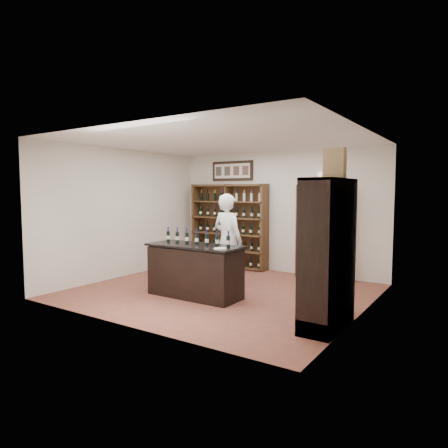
% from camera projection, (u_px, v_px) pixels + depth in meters
% --- Properties ---
extents(floor, '(5.50, 5.50, 0.00)m').
position_uv_depth(floor, '(221.00, 291.00, 8.04)').
color(floor, brown).
rests_on(floor, ground).
extents(ceiling, '(5.50, 5.50, 0.00)m').
position_uv_depth(ceiling, '(221.00, 141.00, 7.79)').
color(ceiling, white).
rests_on(ceiling, wall_back).
extents(wall_back, '(5.50, 0.04, 3.00)m').
position_uv_depth(wall_back, '(277.00, 212.00, 9.99)').
color(wall_back, silver).
rests_on(wall_back, ground).
extents(wall_left, '(0.04, 5.00, 3.00)m').
position_uv_depth(wall_left, '(125.00, 213.00, 9.43)').
color(wall_left, silver).
rests_on(wall_left, ground).
extents(wall_right, '(0.04, 5.00, 3.00)m').
position_uv_depth(wall_right, '(363.00, 223.00, 6.40)').
color(wall_right, silver).
rests_on(wall_right, ground).
extents(wine_shelf, '(2.20, 0.38, 2.20)m').
position_uv_depth(wine_shelf, '(230.00, 226.00, 10.60)').
color(wine_shelf, '#52321C').
rests_on(wine_shelf, ground).
extents(framed_picture, '(1.25, 0.04, 0.52)m').
position_uv_depth(framed_picture, '(232.00, 171.00, 10.59)').
color(framed_picture, black).
rests_on(framed_picture, wall_back).
extents(arched_doorway, '(1.17, 0.35, 2.17)m').
position_uv_depth(arched_doorway, '(322.00, 229.00, 9.19)').
color(arched_doorway, black).
rests_on(arched_doorway, ground).
extents(emergency_light, '(0.30, 0.10, 0.10)m').
position_uv_depth(emergency_light, '(325.00, 174.00, 9.16)').
color(emergency_light, white).
rests_on(emergency_light, wall_back).
extents(tasting_counter, '(1.88, 0.78, 1.00)m').
position_uv_depth(tasting_counter, '(195.00, 271.00, 7.61)').
color(tasting_counter, black).
rests_on(tasting_counter, ground).
extents(counter_bottle_0, '(0.07, 0.07, 0.30)m').
position_uv_depth(counter_bottle_0, '(168.00, 236.00, 8.01)').
color(counter_bottle_0, black).
rests_on(counter_bottle_0, tasting_counter).
extents(counter_bottle_1, '(0.07, 0.07, 0.30)m').
position_uv_depth(counter_bottle_1, '(177.00, 237.00, 7.87)').
color(counter_bottle_1, black).
rests_on(counter_bottle_1, tasting_counter).
extents(counter_bottle_2, '(0.07, 0.07, 0.30)m').
position_uv_depth(counter_bottle_2, '(187.00, 238.00, 7.74)').
color(counter_bottle_2, black).
rests_on(counter_bottle_2, tasting_counter).
extents(counter_bottle_3, '(0.07, 0.07, 0.30)m').
position_uv_depth(counter_bottle_3, '(197.00, 239.00, 7.61)').
color(counter_bottle_3, black).
rests_on(counter_bottle_3, tasting_counter).
extents(counter_bottle_4, '(0.07, 0.07, 0.30)m').
position_uv_depth(counter_bottle_4, '(207.00, 240.00, 7.48)').
color(counter_bottle_4, black).
rests_on(counter_bottle_4, tasting_counter).
extents(counter_bottle_5, '(0.07, 0.07, 0.30)m').
position_uv_depth(counter_bottle_5, '(217.00, 241.00, 7.34)').
color(counter_bottle_5, black).
rests_on(counter_bottle_5, tasting_counter).
extents(counter_bottle_6, '(0.07, 0.07, 0.30)m').
position_uv_depth(counter_bottle_6, '(228.00, 241.00, 7.21)').
color(counter_bottle_6, black).
rests_on(counter_bottle_6, tasting_counter).
extents(side_cabinet, '(0.48, 1.20, 2.20)m').
position_uv_depth(side_cabinet, '(330.00, 277.00, 5.84)').
color(side_cabinet, black).
rests_on(side_cabinet, ground).
extents(shopkeeper, '(0.77, 0.56, 1.96)m').
position_uv_depth(shopkeeper, '(228.00, 240.00, 8.38)').
color(shopkeeper, white).
rests_on(shopkeeper, ground).
extents(plate, '(0.23, 0.23, 0.02)m').
position_uv_depth(plate, '(220.00, 249.00, 6.99)').
color(plate, silver).
rests_on(plate, tasting_counter).
extents(wine_crate, '(0.32, 0.15, 0.44)m').
position_uv_depth(wine_crate, '(335.00, 163.00, 5.79)').
color(wine_crate, tan).
rests_on(wine_crate, side_cabinet).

